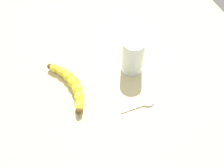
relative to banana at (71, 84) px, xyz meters
The scene contains 4 objects.
wooden_tabletop 11.59cm from the banana, 96.64° to the left, with size 120.00×120.00×3.00cm, color #CCC089.
banana is the anchor object (origin of this frame).
smoothie_glass 22.16cm from the banana, 95.09° to the left, with size 7.34×7.34×12.70cm.
teaspoon 25.34cm from the banana, 58.65° to the left, with size 2.69×11.28×0.80cm.
Camera 1 is at (46.42, -9.89, 63.76)cm, focal length 35.97 mm.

